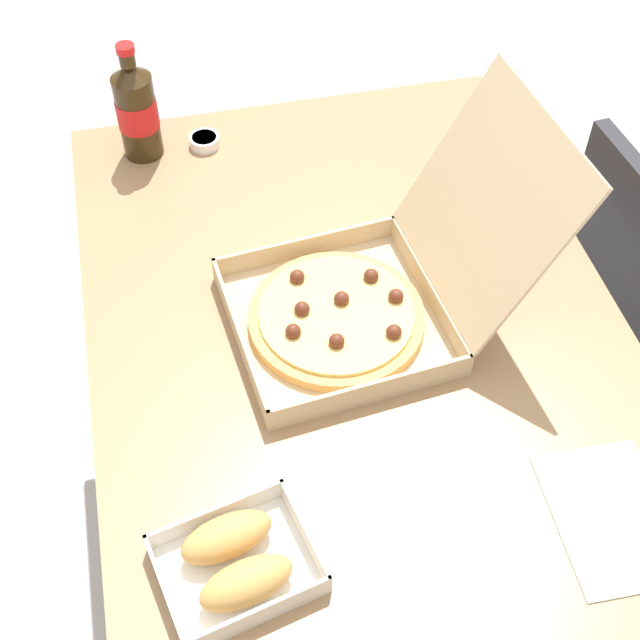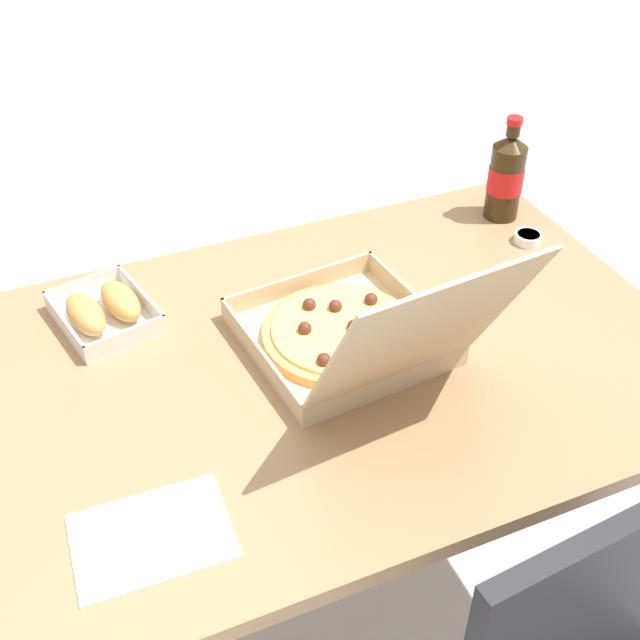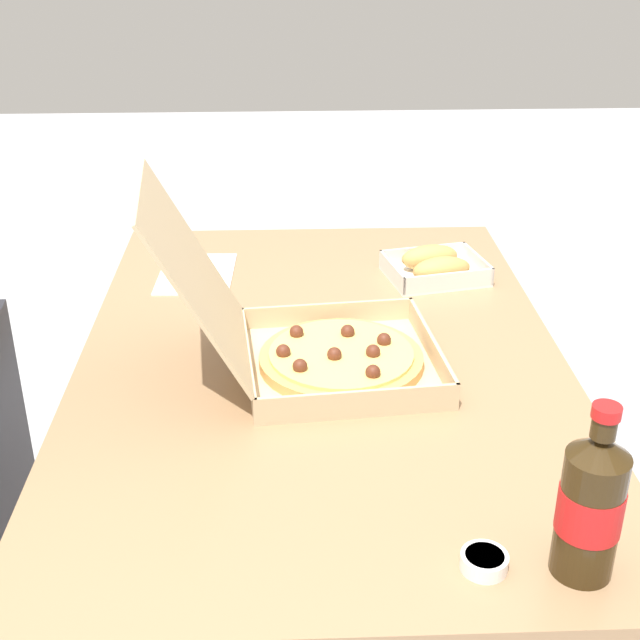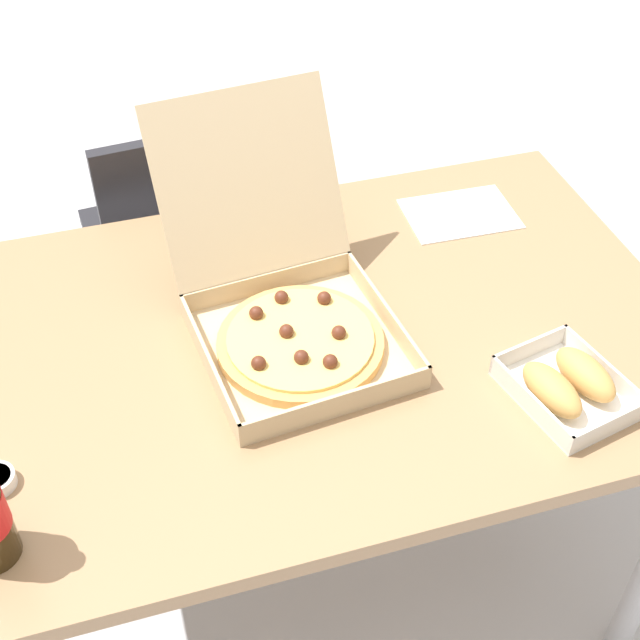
% 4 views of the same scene
% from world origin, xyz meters
% --- Properties ---
extents(dining_table, '(1.24, 0.82, 0.73)m').
position_xyz_m(dining_table, '(0.00, 0.00, 0.65)').
color(dining_table, '#997551').
rests_on(dining_table, ground_plane).
extents(pizza_box_open, '(0.36, 0.49, 0.32)m').
position_xyz_m(pizza_box_open, '(-0.04, 0.01, 0.78)').
color(pizza_box_open, tan).
rests_on(pizza_box_open, dining_table).
extents(bread_side_box, '(0.19, 0.22, 0.06)m').
position_xyz_m(bread_side_box, '(0.33, -0.24, 0.76)').
color(bread_side_box, white).
rests_on(bread_side_box, dining_table).
extents(cola_bottle, '(0.07, 0.07, 0.22)m').
position_xyz_m(cola_bottle, '(-0.52, -0.28, 0.83)').
color(cola_bottle, '#33230F').
rests_on(cola_bottle, dining_table).
extents(paper_menu, '(0.22, 0.16, 0.00)m').
position_xyz_m(paper_menu, '(0.36, 0.24, 0.73)').
color(paper_menu, white).
rests_on(paper_menu, dining_table).
extents(dipping_sauce_cup, '(0.06, 0.06, 0.02)m').
position_xyz_m(dipping_sauce_cup, '(-0.52, -0.17, 0.74)').
color(dipping_sauce_cup, white).
rests_on(dipping_sauce_cup, dining_table).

